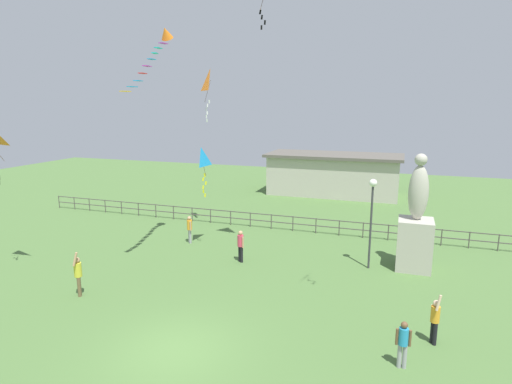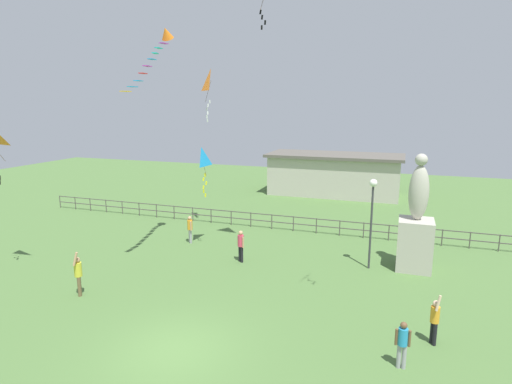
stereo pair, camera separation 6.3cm
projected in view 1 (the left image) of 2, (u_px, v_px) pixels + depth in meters
ground_plane at (175, 351)px, 13.49m from camera, size 80.00×80.00×0.00m
statue_monument at (415, 231)px, 19.92m from camera, size 1.58×1.58×5.55m
lamppost at (372, 204)px, 19.70m from camera, size 0.36×0.36×4.36m
person_0 at (78, 273)px, 17.21m from camera, size 0.39×0.50×1.94m
person_1 at (435, 318)px, 13.72m from camera, size 0.29×0.48×1.80m
person_2 at (241, 244)px, 20.97m from camera, size 0.43×0.31×1.62m
person_3 at (403, 341)px, 12.46m from camera, size 0.45×0.28×1.49m
person_4 at (190, 228)px, 23.88m from camera, size 0.36×0.37×1.57m
kite_1 at (201, 159)px, 22.30m from camera, size 0.46×0.98×2.68m
kite_3 at (210, 82)px, 24.92m from camera, size 1.09×1.15×3.10m
streamer_kite at (163, 37)px, 20.76m from camera, size 0.82×4.73×3.35m
waterfront_railing at (283, 220)px, 26.42m from camera, size 36.06×0.06×0.95m
pavilion_building at (334, 174)px, 36.89m from camera, size 11.51×5.13×3.55m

